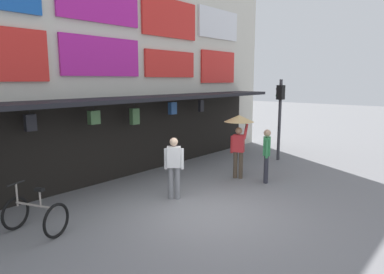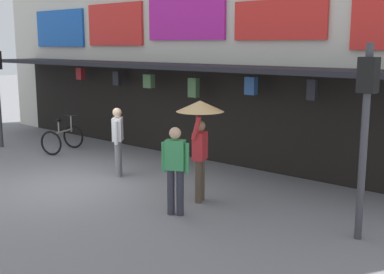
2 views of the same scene
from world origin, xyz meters
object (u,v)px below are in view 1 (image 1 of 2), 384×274
(traffic_light_far, at_px, (280,107))
(bicycle_parked, at_px, (35,215))
(pedestrian_in_black, at_px, (267,153))
(pedestrian_in_white, at_px, (174,165))
(pedestrian_with_umbrella, at_px, (239,129))

(traffic_light_far, xyz_separation_m, bicycle_parked, (-9.47, 0.82, -1.75))
(traffic_light_far, height_order, pedestrian_in_black, traffic_light_far)
(bicycle_parked, bearing_deg, pedestrian_in_white, -12.74)
(pedestrian_in_black, relative_size, pedestrian_with_umbrella, 0.81)
(traffic_light_far, xyz_separation_m, pedestrian_in_black, (-3.09, -1.12, -1.19))
(pedestrian_in_black, relative_size, pedestrian_in_white, 1.00)
(pedestrian_in_white, bearing_deg, pedestrian_with_umbrella, -4.96)
(pedestrian_with_umbrella, height_order, pedestrian_in_white, pedestrian_with_umbrella)
(traffic_light_far, height_order, pedestrian_with_umbrella, traffic_light_far)
(bicycle_parked, distance_m, pedestrian_in_white, 3.55)
(traffic_light_far, xyz_separation_m, pedestrian_in_white, (-6.05, 0.05, -1.19))
(bicycle_parked, bearing_deg, pedestrian_with_umbrella, -9.29)
(bicycle_parked, distance_m, pedestrian_in_black, 6.69)
(bicycle_parked, relative_size, pedestrian_with_umbrella, 0.64)
(traffic_light_far, distance_m, pedestrian_in_white, 6.17)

